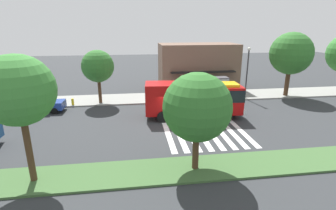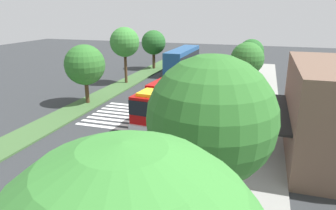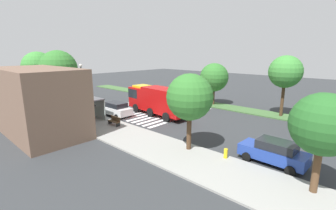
{
  "view_description": "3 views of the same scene",
  "coord_description": "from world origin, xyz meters",
  "px_view_note": "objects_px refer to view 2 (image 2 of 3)",
  "views": [
    {
      "loc": [
        -3.45,
        -21.77,
        8.63
      ],
      "look_at": [
        -0.22,
        1.23,
        1.44
      ],
      "focal_mm": 27.41,
      "sensor_mm": 36.0,
      "label": 1
    },
    {
      "loc": [
        27.02,
        9.23,
        9.52
      ],
      "look_at": [
        1.65,
        1.27,
        1.17
      ],
      "focal_mm": 32.89,
      "sensor_mm": 36.0,
      "label": 2
    },
    {
      "loc": [
        -17.85,
        21.44,
        7.65
      ],
      "look_at": [
        0.74,
        1.26,
        1.47
      ],
      "focal_mm": 25.1,
      "sensor_mm": 36.0,
      "label": 3
    }
  ],
  "objects_px": {
    "parked_car_west": "(231,78)",
    "transit_bus": "(183,58)",
    "bench_near_shelter": "(240,121)",
    "fire_hydrant": "(242,87)",
    "sidewalk_tree_far_west": "(251,52)",
    "median_tree_west": "(125,42)",
    "sidewalk_tree_west": "(247,59)",
    "fire_truck": "(166,99)",
    "bus_stop_shelter": "(236,123)",
    "median_tree_far_west": "(154,43)",
    "street_lamp": "(220,114)",
    "parked_car_mid": "(202,129)",
    "median_tree_center": "(85,65)",
    "sidewalk_tree_center": "(211,120)"
  },
  "relations": [
    {
      "from": "sidewalk_tree_center",
      "to": "street_lamp",
      "type": "bearing_deg",
      "value": -175.94
    },
    {
      "from": "fire_truck",
      "to": "sidewalk_tree_far_west",
      "type": "distance_m",
      "value": 19.51
    },
    {
      "from": "transit_bus",
      "to": "sidewalk_tree_far_west",
      "type": "xyz_separation_m",
      "value": [
        3.37,
        10.39,
        1.86
      ]
    },
    {
      "from": "transit_bus",
      "to": "bus_stop_shelter",
      "type": "xyz_separation_m",
      "value": [
        25.66,
        10.69,
        -0.24
      ]
    },
    {
      "from": "sidewalk_tree_west",
      "to": "median_tree_west",
      "type": "distance_m",
      "value": 15.63
    },
    {
      "from": "parked_car_west",
      "to": "transit_bus",
      "type": "bearing_deg",
      "value": -125.7
    },
    {
      "from": "fire_truck",
      "to": "fire_hydrant",
      "type": "bearing_deg",
      "value": 161.47
    },
    {
      "from": "parked_car_west",
      "to": "bench_near_shelter",
      "type": "bearing_deg",
      "value": 11.17
    },
    {
      "from": "transit_bus",
      "to": "bench_near_shelter",
      "type": "distance_m",
      "value": 24.21
    },
    {
      "from": "bus_stop_shelter",
      "to": "sidewalk_tree_far_west",
      "type": "bearing_deg",
      "value": -179.24
    },
    {
      "from": "parked_car_mid",
      "to": "median_tree_far_west",
      "type": "xyz_separation_m",
      "value": [
        -25.86,
        -13.25,
        3.41
      ]
    },
    {
      "from": "transit_bus",
      "to": "median_tree_center",
      "type": "height_order",
      "value": "median_tree_center"
    },
    {
      "from": "parked_car_mid",
      "to": "street_lamp",
      "type": "bearing_deg",
      "value": 21.74
    },
    {
      "from": "bench_near_shelter",
      "to": "median_tree_west",
      "type": "relative_size",
      "value": 0.22
    },
    {
      "from": "transit_bus",
      "to": "parked_car_mid",
      "type": "bearing_deg",
      "value": -160.59
    },
    {
      "from": "median_tree_far_west",
      "to": "median_tree_west",
      "type": "distance_m",
      "value": 10.8
    },
    {
      "from": "bus_stop_shelter",
      "to": "sidewalk_tree_far_west",
      "type": "relative_size",
      "value": 0.63
    },
    {
      "from": "sidewalk_tree_far_west",
      "to": "median_tree_west",
      "type": "xyz_separation_m",
      "value": [
        6.57,
        -15.45,
        1.42
      ]
    },
    {
      "from": "sidewalk_tree_west",
      "to": "sidewalk_tree_center",
      "type": "xyz_separation_m",
      "value": [
        23.03,
        0.0,
        1.07
      ]
    },
    {
      "from": "parked_car_mid",
      "to": "bench_near_shelter",
      "type": "bearing_deg",
      "value": 142.77
    },
    {
      "from": "sidewalk_tree_west",
      "to": "median_tree_west",
      "type": "height_order",
      "value": "median_tree_west"
    },
    {
      "from": "parked_car_west",
      "to": "transit_bus",
      "type": "distance_m",
      "value": 10.41
    },
    {
      "from": "bench_near_shelter",
      "to": "fire_hydrant",
      "type": "bearing_deg",
      "value": -176.27
    },
    {
      "from": "fire_truck",
      "to": "bus_stop_shelter",
      "type": "xyz_separation_m",
      "value": [
        3.86,
        6.37,
        -0.08
      ]
    },
    {
      "from": "sidewalk_tree_far_west",
      "to": "fire_hydrant",
      "type": "height_order",
      "value": "sidewalk_tree_far_west"
    },
    {
      "from": "sidewalk_tree_west",
      "to": "fire_hydrant",
      "type": "distance_m",
      "value": 4.88
    },
    {
      "from": "fire_truck",
      "to": "sidewalk_tree_center",
      "type": "bearing_deg",
      "value": 29.65
    },
    {
      "from": "sidewalk_tree_center",
      "to": "fire_hydrant",
      "type": "bearing_deg",
      "value": -178.9
    },
    {
      "from": "parked_car_mid",
      "to": "bus_stop_shelter",
      "type": "height_order",
      "value": "bus_stop_shelter"
    },
    {
      "from": "median_tree_center",
      "to": "bench_near_shelter",
      "type": "bearing_deg",
      "value": 82.07
    },
    {
      "from": "street_lamp",
      "to": "sidewalk_tree_west",
      "type": "distance_m",
      "value": 17.4
    },
    {
      "from": "fire_truck",
      "to": "street_lamp",
      "type": "height_order",
      "value": "street_lamp"
    },
    {
      "from": "transit_bus",
      "to": "bench_near_shelter",
      "type": "bearing_deg",
      "value": -152.37
    },
    {
      "from": "bus_stop_shelter",
      "to": "fire_hydrant",
      "type": "relative_size",
      "value": 5.0
    },
    {
      "from": "fire_truck",
      "to": "sidewalk_tree_west",
      "type": "bearing_deg",
      "value": 153.19
    },
    {
      "from": "bench_near_shelter",
      "to": "median_tree_center",
      "type": "height_order",
      "value": "median_tree_center"
    },
    {
      "from": "parked_car_mid",
      "to": "transit_bus",
      "type": "xyz_separation_m",
      "value": [
        -25.06,
        -8.19,
        1.24
      ]
    },
    {
      "from": "parked_car_west",
      "to": "bench_near_shelter",
      "type": "xyz_separation_m",
      "value": [
        15.36,
        2.52,
        -0.29
      ]
    },
    {
      "from": "median_tree_far_west",
      "to": "street_lamp",
      "type": "bearing_deg",
      "value": 26.47
    },
    {
      "from": "bench_near_shelter",
      "to": "fire_truck",
      "type": "bearing_deg",
      "value": -88.76
    },
    {
      "from": "sidewalk_tree_far_west",
      "to": "fire_hydrant",
      "type": "distance_m",
      "value": 6.69
    },
    {
      "from": "median_tree_far_west",
      "to": "fire_hydrant",
      "type": "xyz_separation_m",
      "value": [
        9.85,
        14.95,
        -3.81
      ]
    },
    {
      "from": "fire_truck",
      "to": "street_lamp",
      "type": "distance_m",
      "value": 9.67
    },
    {
      "from": "transit_bus",
      "to": "fire_truck",
      "type": "bearing_deg",
      "value": -167.48
    },
    {
      "from": "sidewalk_tree_center",
      "to": "transit_bus",
      "type": "bearing_deg",
      "value": -163.5
    },
    {
      "from": "bench_near_shelter",
      "to": "transit_bus",
      "type": "bearing_deg",
      "value": -153.69
    },
    {
      "from": "bus_stop_shelter",
      "to": "median_tree_west",
      "type": "relative_size",
      "value": 0.49
    },
    {
      "from": "transit_bus",
      "to": "fire_hydrant",
      "type": "distance_m",
      "value": 13.51
    },
    {
      "from": "parked_car_west",
      "to": "sidewalk_tree_far_west",
      "type": "distance_m",
      "value": 4.8
    },
    {
      "from": "parked_car_west",
      "to": "street_lamp",
      "type": "relative_size",
      "value": 0.74
    }
  ]
}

